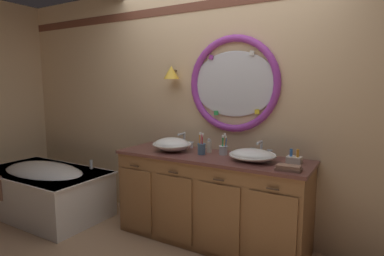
{
  "coord_description": "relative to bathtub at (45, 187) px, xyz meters",
  "views": [
    {
      "loc": [
        1.42,
        -2.4,
        1.53
      ],
      "look_at": [
        -0.14,
        0.25,
        1.11
      ],
      "focal_mm": 29.83,
      "sensor_mm": 36.0,
      "label": 1
    }
  ],
  "objects": [
    {
      "name": "ground_plane",
      "position": [
        1.93,
        0.15,
        -0.32
      ],
      "size": [
        14.0,
        14.0,
        0.0
      ],
      "primitive_type": "plane",
      "color": "tan"
    },
    {
      "name": "back_wall_assembly",
      "position": [
        1.94,
        0.73,
        0.99
      ],
      "size": [
        6.4,
        0.26,
        2.6
      ],
      "color": "#D6B78E",
      "rests_on": "ground_plane"
    },
    {
      "name": "vanity_counter",
      "position": [
        1.99,
        0.41,
        0.11
      ],
      "size": [
        1.88,
        0.62,
        0.86
      ],
      "color": "olive",
      "rests_on": "ground_plane"
    },
    {
      "name": "bathtub",
      "position": [
        0.0,
        0.0,
        0.0
      ],
      "size": [
        1.53,
        0.85,
        0.63
      ],
      "color": "white",
      "rests_on": "ground_plane"
    },
    {
      "name": "sink_basin_left",
      "position": [
        1.57,
        0.38,
        0.61
      ],
      "size": [
        0.4,
        0.4,
        0.14
      ],
      "color": "white",
      "rests_on": "vanity_counter"
    },
    {
      "name": "sink_basin_right",
      "position": [
        2.42,
        0.38,
        0.59
      ],
      "size": [
        0.41,
        0.41,
        0.11
      ],
      "color": "white",
      "rests_on": "vanity_counter"
    },
    {
      "name": "faucet_set_left",
      "position": [
        1.57,
        0.61,
        0.6
      ],
      "size": [
        0.23,
        0.15,
        0.16
      ],
      "color": "silver",
      "rests_on": "vanity_counter"
    },
    {
      "name": "faucet_set_right",
      "position": [
        2.42,
        0.61,
        0.6
      ],
      "size": [
        0.22,
        0.14,
        0.15
      ],
      "color": "silver",
      "rests_on": "vanity_counter"
    },
    {
      "name": "toothbrush_holder_left",
      "position": [
        1.9,
        0.4,
        0.6
      ],
      "size": [
        0.08,
        0.08,
        0.22
      ],
      "color": "slate",
      "rests_on": "vanity_counter"
    },
    {
      "name": "toothbrush_holder_right",
      "position": [
        2.09,
        0.49,
        0.59
      ],
      "size": [
        0.09,
        0.09,
        0.21
      ],
      "color": "silver",
      "rests_on": "vanity_counter"
    },
    {
      "name": "soap_dispenser",
      "position": [
        1.92,
        0.51,
        0.6
      ],
      "size": [
        0.05,
        0.06,
        0.14
      ],
      "color": "#EFE5C6",
      "rests_on": "vanity_counter"
    },
    {
      "name": "folded_hand_towel",
      "position": [
        2.77,
        0.23,
        0.56
      ],
      "size": [
        0.2,
        0.11,
        0.04
      ],
      "color": "#936B56",
      "rests_on": "vanity_counter"
    },
    {
      "name": "toiletry_basket",
      "position": [
        2.75,
        0.5,
        0.57
      ],
      "size": [
        0.12,
        0.09,
        0.12
      ],
      "color": "beige",
      "rests_on": "vanity_counter"
    }
  ]
}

